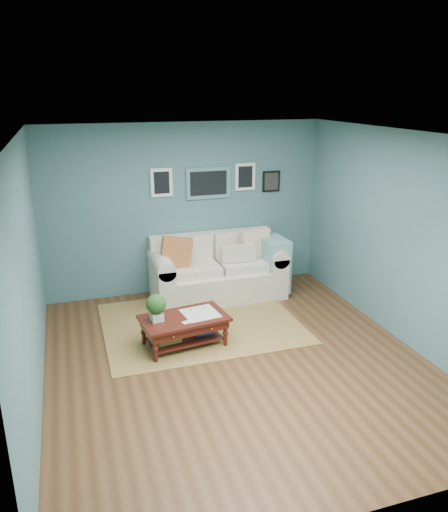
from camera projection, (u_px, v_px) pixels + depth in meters
name	position (u px, v px, depth m)	size (l,w,h in m)	color
room_shell	(237.00, 254.00, 5.74)	(5.00, 5.02, 2.70)	brown
area_rug	(201.00, 323.00, 7.09)	(2.70, 2.16, 0.01)	brown
loveseat	(222.00, 269.00, 7.95)	(2.11, 0.96, 1.08)	beige
coffee_table	(180.00, 322.00, 6.36)	(1.16, 0.77, 0.76)	black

